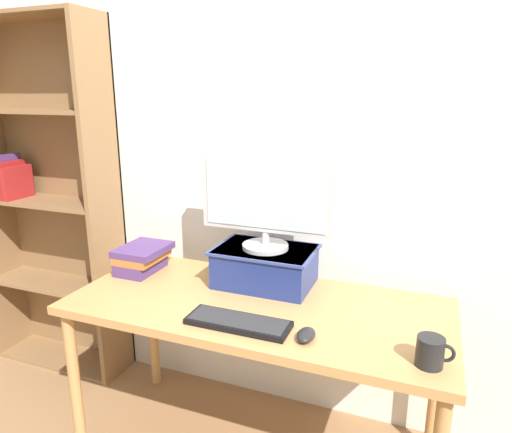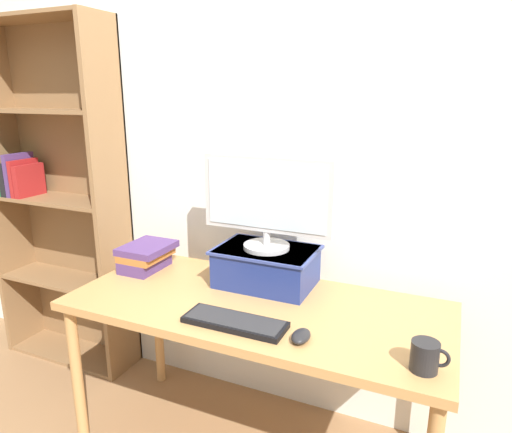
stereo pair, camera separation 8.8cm
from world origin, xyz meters
The scene contains 9 objects.
back_wall centered at (0.00, 0.48, 1.30)m, with size 7.00×0.08×2.60m.
desk centered at (0.00, 0.00, 0.69)m, with size 1.58×0.70×0.77m.
bookshelf_unit centered at (-1.44, 0.33, 1.02)m, with size 0.86×0.28×2.02m.
riser_box centered at (-0.03, 0.19, 0.86)m, with size 0.45×0.31×0.17m.
computer_monitor centered at (-0.03, 0.19, 1.17)m, with size 0.60×0.21×0.41m.
keyboard centered at (0.01, -0.21, 0.78)m, with size 0.40×0.14×0.02m.
computer_mouse centered at (0.27, -0.22, 0.79)m, with size 0.06×0.10×0.04m.
book_stack centered at (-0.66, 0.13, 0.84)m, with size 0.21×0.26×0.13m.
coffee_mug centered at (0.69, -0.23, 0.82)m, with size 0.12×0.09×0.10m.
Camera 1 is at (0.64, -1.64, 1.62)m, focal length 32.00 mm.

